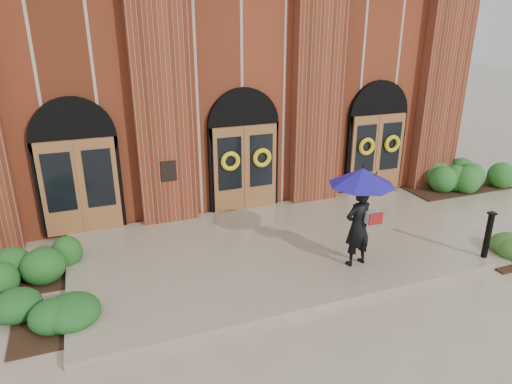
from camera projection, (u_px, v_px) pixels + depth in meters
name	position (u px, v px, depth m)	size (l,w,h in m)	color
ground	(282.00, 253.00, 11.34)	(90.00, 90.00, 0.00)	tan
landing	(280.00, 248.00, 11.44)	(10.00, 5.30, 0.15)	gray
church_building	(193.00, 73.00, 17.78)	(16.20, 12.53, 7.00)	maroon
man_with_umbrella	(361.00, 198.00, 9.98)	(1.63, 1.63, 2.31)	black
metal_post	(488.00, 234.00, 10.63)	(0.16, 0.16, 1.15)	black
hedge_wall_left	(4.00, 270.00, 9.86)	(2.83, 1.13, 0.73)	#1D4E1A
hedge_wall_right	(458.00, 176.00, 15.61)	(3.27, 1.31, 0.84)	#235B20
hedge_front_left	(58.00, 313.00, 8.58)	(1.55, 1.33, 0.55)	#1A4B1B
hedge_front_right	(505.00, 245.00, 11.18)	(1.48, 1.27, 0.52)	#2D5920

